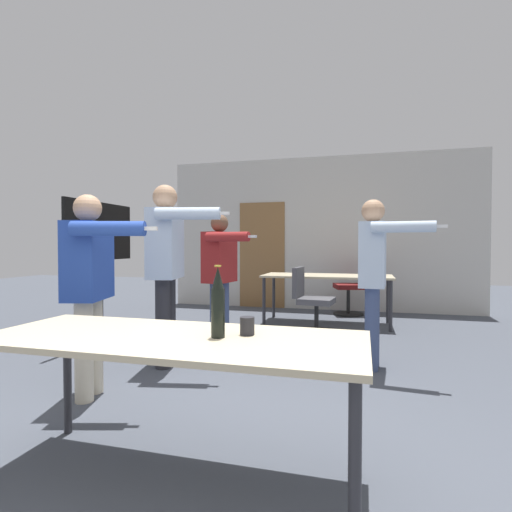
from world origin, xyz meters
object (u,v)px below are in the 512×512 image
Objects in this scene: tv_screen at (100,252)px; beer_bottle at (218,303)px; drink_cup at (247,326)px; person_right_polo at (374,267)px; person_far_watching at (90,277)px; office_chair_near_pushed at (353,289)px; office_chair_far_right at (311,302)px; person_near_casual at (221,268)px; person_left_plaid at (167,257)px.

tv_screen reaches higher than beer_bottle.
beer_bottle is 0.20m from drink_cup.
beer_bottle is at bearing -134.64° from tv_screen.
tv_screen is 3.30m from person_right_polo.
person_far_watching is 1.68× the size of office_chair_near_pushed.
tv_screen is at bearing -56.90° from office_chair_far_right.
person_far_watching reaches higher than person_near_casual.
person_near_casual is 0.87× the size of person_left_plaid.
person_left_plaid is 2.37m from office_chair_far_right.
tv_screen is 19.14× the size of drink_cup.
person_left_plaid is at bearing -117.93° from tv_screen.
drink_cup is at bearing -12.38° from person_right_polo.
tv_screen reaches higher than person_near_casual.
tv_screen is 1.55m from person_near_casual.
person_far_watching reaches higher than office_chair_far_right.
person_far_watching reaches higher than office_chair_near_pushed.
person_left_plaid is at bearing -6.23° from person_near_casual.
office_chair_near_pushed is 5.23m from drink_cup.
person_near_casual reaches higher than beer_bottle.
person_near_casual is 4.43× the size of beer_bottle.
person_far_watching is at bearing 153.27° from drink_cup.
person_far_watching is 17.65× the size of drink_cup.
tv_screen is 4.18m from office_chair_near_pushed.
tv_screen is 1.45m from person_left_plaid.
person_left_plaid reaches higher than office_chair_far_right.
person_left_plaid reaches higher than drink_cup.
person_far_watching is at bearing -53.05° from person_right_polo.
tv_screen is 3.54m from drink_cup.
person_far_watching is at bearing -4.07° from person_near_casual.
office_chair_near_pushed is at bearing 160.19° from person_near_casual.
office_chair_far_right is (2.48, 1.25, -0.72)m from tv_screen.
person_right_polo is (1.76, -0.44, 0.06)m from person_near_casual.
drink_cup is at bearing 160.20° from office_chair_near_pushed.
drink_cup is (0.13, -3.62, 0.38)m from office_chair_far_right.
office_chair_near_pushed is 1.67m from office_chair_far_right.
office_chair_far_right is 3.64m from drink_cup.
person_right_polo is (3.29, -0.24, -0.13)m from tv_screen.
tv_screen is at bearing 135.36° from beer_bottle.
tv_screen is 2.87m from office_chair_far_right.
person_left_plaid reaches higher than person_near_casual.
tv_screen is at bearing -89.02° from person_right_polo.
tv_screen is at bearing -72.90° from person_near_casual.
person_far_watching is at bearing 141.12° from office_chair_near_pushed.
drink_cup is at bearing 8.52° from office_chair_far_right.
drink_cup is (1.34, -1.69, -0.29)m from person_left_plaid.
person_right_polo is at bearing 169.71° from office_chair_near_pushed.
office_chair_far_right is at bearing 139.13° from person_far_watching.
person_far_watching reaches higher than beer_bottle.
person_near_casual reaches higher than office_chair_far_right.
beer_bottle reaches higher than office_chair_near_pushed.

